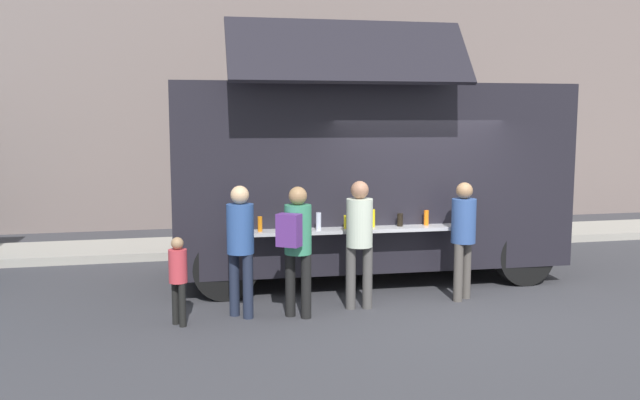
{
  "coord_description": "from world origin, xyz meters",
  "views": [
    {
      "loc": [
        -3.42,
        -8.25,
        2.54
      ],
      "look_at": [
        -1.28,
        1.49,
        1.3
      ],
      "focal_mm": 37.39,
      "sensor_mm": 36.0,
      "label": 1
    }
  ],
  "objects_px": {
    "food_truck_main": "(364,174)",
    "trash_bin": "(529,218)",
    "customer_front_ordering": "(359,233)",
    "customer_extra_browsing": "(463,230)",
    "child_near_queue": "(178,273)",
    "customer_mid_with_backpack": "(297,238)",
    "customer_rear_waiting": "(240,239)"
  },
  "relations": [
    {
      "from": "food_truck_main",
      "to": "trash_bin",
      "type": "height_order",
      "value": "food_truck_main"
    },
    {
      "from": "customer_front_ordering",
      "to": "customer_extra_browsing",
      "type": "xyz_separation_m",
      "value": [
        1.53,
        0.11,
        -0.04
      ]
    },
    {
      "from": "trash_bin",
      "to": "child_near_queue",
      "type": "height_order",
      "value": "child_near_queue"
    },
    {
      "from": "food_truck_main",
      "to": "trash_bin",
      "type": "relative_size",
      "value": 6.66
    },
    {
      "from": "customer_mid_with_backpack",
      "to": "customer_rear_waiting",
      "type": "bearing_deg",
      "value": 109.17
    },
    {
      "from": "customer_rear_waiting",
      "to": "child_near_queue",
      "type": "distance_m",
      "value": 0.88
    },
    {
      "from": "trash_bin",
      "to": "child_near_queue",
      "type": "distance_m",
      "value": 8.38
    },
    {
      "from": "customer_front_ordering",
      "to": "food_truck_main",
      "type": "bearing_deg",
      "value": -11.11
    },
    {
      "from": "customer_extra_browsing",
      "to": "customer_front_ordering",
      "type": "bearing_deg",
      "value": 58.79
    },
    {
      "from": "food_truck_main",
      "to": "customer_extra_browsing",
      "type": "height_order",
      "value": "food_truck_main"
    },
    {
      "from": "trash_bin",
      "to": "customer_mid_with_backpack",
      "type": "height_order",
      "value": "customer_mid_with_backpack"
    },
    {
      "from": "food_truck_main",
      "to": "customer_extra_browsing",
      "type": "distance_m",
      "value": 2.02
    },
    {
      "from": "food_truck_main",
      "to": "customer_mid_with_backpack",
      "type": "bearing_deg",
      "value": -124.51
    },
    {
      "from": "customer_extra_browsing",
      "to": "trash_bin",
      "type": "bearing_deg",
      "value": -74.84
    },
    {
      "from": "customer_rear_waiting",
      "to": "customer_extra_browsing",
      "type": "height_order",
      "value": "customer_rear_waiting"
    },
    {
      "from": "trash_bin",
      "to": "customer_extra_browsing",
      "type": "bearing_deg",
      "value": -129.61
    },
    {
      "from": "customer_front_ordering",
      "to": "customer_rear_waiting",
      "type": "distance_m",
      "value": 1.57
    },
    {
      "from": "food_truck_main",
      "to": "customer_rear_waiting",
      "type": "xyz_separation_m",
      "value": [
        -2.15,
        -1.81,
        -0.64
      ]
    },
    {
      "from": "food_truck_main",
      "to": "customer_rear_waiting",
      "type": "distance_m",
      "value": 2.88
    },
    {
      "from": "trash_bin",
      "to": "customer_extra_browsing",
      "type": "distance_m",
      "value": 5.19
    },
    {
      "from": "trash_bin",
      "to": "customer_rear_waiting",
      "type": "bearing_deg",
      "value": -147.15
    },
    {
      "from": "customer_mid_with_backpack",
      "to": "trash_bin",
      "type": "bearing_deg",
      "value": -17.7
    },
    {
      "from": "food_truck_main",
      "to": "child_near_queue",
      "type": "height_order",
      "value": "food_truck_main"
    },
    {
      "from": "customer_extra_browsing",
      "to": "customer_rear_waiting",
      "type": "bearing_deg",
      "value": 57.5
    },
    {
      "from": "trash_bin",
      "to": "customer_front_ordering",
      "type": "relative_size",
      "value": 0.52
    },
    {
      "from": "customer_mid_with_backpack",
      "to": "customer_rear_waiting",
      "type": "relative_size",
      "value": 0.99
    },
    {
      "from": "food_truck_main",
      "to": "customer_mid_with_backpack",
      "type": "xyz_separation_m",
      "value": [
        -1.46,
        -2.0,
        -0.62
      ]
    },
    {
      "from": "customer_mid_with_backpack",
      "to": "child_near_queue",
      "type": "height_order",
      "value": "customer_mid_with_backpack"
    },
    {
      "from": "trash_bin",
      "to": "customer_front_ordering",
      "type": "distance_m",
      "value": 6.35
    },
    {
      "from": "customer_extra_browsing",
      "to": "child_near_queue",
      "type": "relative_size",
      "value": 1.5
    },
    {
      "from": "customer_mid_with_backpack",
      "to": "child_near_queue",
      "type": "bearing_deg",
      "value": 124.85
    },
    {
      "from": "food_truck_main",
      "to": "customer_extra_browsing",
      "type": "relative_size",
      "value": 3.62
    }
  ]
}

